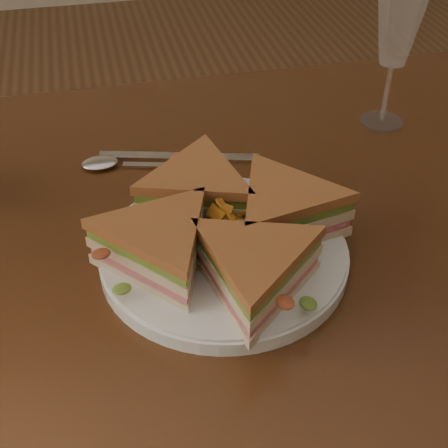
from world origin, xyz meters
name	(u,v)px	position (x,y,z in m)	size (l,w,h in m)	color
table	(201,295)	(0.00, 0.00, 0.65)	(1.20, 0.80, 0.75)	#32180B
plate	(224,254)	(0.02, -0.05, 0.76)	(0.27, 0.27, 0.02)	white
sandwich_wedges	(224,228)	(0.02, -0.05, 0.80)	(0.32, 0.32, 0.06)	beige
crisps_mound	(224,231)	(0.02, -0.05, 0.79)	(0.09, 0.09, 0.05)	#BF6C18
spoon	(117,164)	(-0.08, 0.16, 0.75)	(0.18, 0.06, 0.01)	silver
knife	(174,157)	(0.00, 0.16, 0.75)	(0.21, 0.07, 0.00)	silver
wine_glass	(397,32)	(0.31, 0.19, 0.89)	(0.07, 0.07, 0.19)	white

